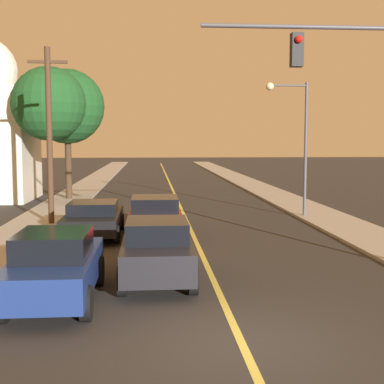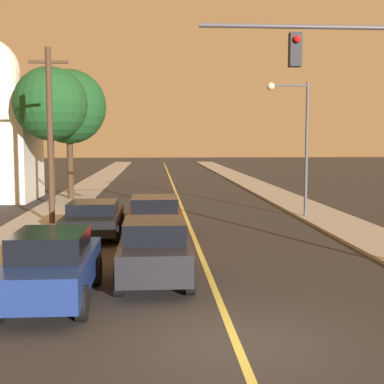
{
  "view_description": "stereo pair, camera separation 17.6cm",
  "coord_description": "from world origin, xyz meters",
  "px_view_note": "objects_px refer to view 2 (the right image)",
  "views": [
    {
      "loc": [
        -1.59,
        -9.08,
        3.6
      ],
      "look_at": [
        0.0,
        11.33,
        1.6
      ],
      "focal_mm": 50.0,
      "sensor_mm": 36.0,
      "label": 1
    },
    {
      "loc": [
        -1.42,
        -9.09,
        3.6
      ],
      "look_at": [
        0.0,
        11.33,
        1.6
      ],
      "focal_mm": 50.0,
      "sensor_mm": 36.0,
      "label": 2
    }
  ],
  "objects_px": {
    "car_outer_lane_second": "(94,218)",
    "tree_left_far": "(69,107)",
    "traffic_signal_mast": "(360,98)",
    "car_near_lane_second": "(155,216)",
    "utility_pole_left": "(50,132)",
    "streetlamp_right": "(296,128)",
    "car_near_lane_front": "(155,249)",
    "tree_left_near": "(51,104)",
    "car_outer_lane_front": "(52,266)"
  },
  "relations": [
    {
      "from": "car_outer_lane_second",
      "to": "tree_left_far",
      "type": "relative_size",
      "value": 0.6
    },
    {
      "from": "traffic_signal_mast",
      "to": "tree_left_far",
      "type": "relative_size",
      "value": 0.89
    },
    {
      "from": "car_near_lane_second",
      "to": "car_outer_lane_second",
      "type": "bearing_deg",
      "value": -175.52
    },
    {
      "from": "traffic_signal_mast",
      "to": "tree_left_far",
      "type": "height_order",
      "value": "tree_left_far"
    },
    {
      "from": "utility_pole_left",
      "to": "tree_left_far",
      "type": "height_order",
      "value": "tree_left_far"
    },
    {
      "from": "utility_pole_left",
      "to": "streetlamp_right",
      "type": "bearing_deg",
      "value": 7.74
    },
    {
      "from": "car_near_lane_front",
      "to": "tree_left_far",
      "type": "height_order",
      "value": "tree_left_far"
    },
    {
      "from": "utility_pole_left",
      "to": "tree_left_far",
      "type": "bearing_deg",
      "value": 94.18
    },
    {
      "from": "utility_pole_left",
      "to": "traffic_signal_mast",
      "type": "bearing_deg",
      "value": -39.21
    },
    {
      "from": "car_near_lane_second",
      "to": "tree_left_far",
      "type": "xyz_separation_m",
      "value": [
        -5.01,
        12.11,
        4.78
      ]
    },
    {
      "from": "car_outer_lane_second",
      "to": "utility_pole_left",
      "type": "distance_m",
      "value": 4.64
    },
    {
      "from": "car_near_lane_front",
      "to": "traffic_signal_mast",
      "type": "distance_m",
      "value": 6.95
    },
    {
      "from": "streetlamp_right",
      "to": "tree_left_near",
      "type": "height_order",
      "value": "tree_left_near"
    },
    {
      "from": "utility_pole_left",
      "to": "car_outer_lane_front",
      "type": "bearing_deg",
      "value": -79.27
    },
    {
      "from": "car_outer_lane_front",
      "to": "streetlamp_right",
      "type": "height_order",
      "value": "streetlamp_right"
    },
    {
      "from": "traffic_signal_mast",
      "to": "streetlamp_right",
      "type": "relative_size",
      "value": 1.11
    },
    {
      "from": "car_outer_lane_front",
      "to": "traffic_signal_mast",
      "type": "distance_m",
      "value": 9.22
    },
    {
      "from": "streetlamp_right",
      "to": "tree_left_far",
      "type": "bearing_deg",
      "value": 144.53
    },
    {
      "from": "car_near_lane_second",
      "to": "streetlamp_right",
      "type": "xyz_separation_m",
      "value": [
        6.43,
        3.96,
        3.37
      ]
    },
    {
      "from": "car_near_lane_second",
      "to": "tree_left_far",
      "type": "height_order",
      "value": "tree_left_far"
    },
    {
      "from": "car_near_lane_second",
      "to": "tree_left_far",
      "type": "relative_size",
      "value": 0.62
    },
    {
      "from": "car_near_lane_second",
      "to": "utility_pole_left",
      "type": "distance_m",
      "value": 5.9
    },
    {
      "from": "car_near_lane_second",
      "to": "tree_left_near",
      "type": "height_order",
      "value": "tree_left_near"
    },
    {
      "from": "car_near_lane_front",
      "to": "car_outer_lane_second",
      "type": "relative_size",
      "value": 0.91
    },
    {
      "from": "traffic_signal_mast",
      "to": "streetlamp_right",
      "type": "height_order",
      "value": "traffic_signal_mast"
    },
    {
      "from": "car_outer_lane_front",
      "to": "utility_pole_left",
      "type": "bearing_deg",
      "value": 100.73
    },
    {
      "from": "tree_left_near",
      "to": "tree_left_far",
      "type": "distance_m",
      "value": 2.7
    },
    {
      "from": "streetlamp_right",
      "to": "tree_left_near",
      "type": "relative_size",
      "value": 0.82
    },
    {
      "from": "car_near_lane_second",
      "to": "tree_left_near",
      "type": "distance_m",
      "value": 11.98
    },
    {
      "from": "car_near_lane_front",
      "to": "streetlamp_right",
      "type": "relative_size",
      "value": 0.69
    },
    {
      "from": "streetlamp_right",
      "to": "utility_pole_left",
      "type": "distance_m",
      "value": 10.84
    },
    {
      "from": "streetlamp_right",
      "to": "utility_pole_left",
      "type": "height_order",
      "value": "utility_pole_left"
    },
    {
      "from": "car_near_lane_front",
      "to": "car_outer_lane_second",
      "type": "distance_m",
      "value": 6.87
    },
    {
      "from": "utility_pole_left",
      "to": "tree_left_far",
      "type": "distance_m",
      "value": 9.77
    },
    {
      "from": "car_outer_lane_front",
      "to": "tree_left_far",
      "type": "bearing_deg",
      "value": 97.67
    },
    {
      "from": "tree_left_far",
      "to": "car_outer_lane_front",
      "type": "bearing_deg",
      "value": -82.33
    },
    {
      "from": "car_near_lane_front",
      "to": "utility_pole_left",
      "type": "relative_size",
      "value": 0.57
    },
    {
      "from": "streetlamp_right",
      "to": "car_near_lane_front",
      "type": "bearing_deg",
      "value": -121.19
    },
    {
      "from": "car_outer_lane_front",
      "to": "tree_left_near",
      "type": "bearing_deg",
      "value": 100.55
    },
    {
      "from": "streetlamp_right",
      "to": "utility_pole_left",
      "type": "bearing_deg",
      "value": -172.26
    },
    {
      "from": "tree_left_far",
      "to": "car_near_lane_second",
      "type": "bearing_deg",
      "value": -67.53
    },
    {
      "from": "traffic_signal_mast",
      "to": "car_near_lane_second",
      "type": "bearing_deg",
      "value": 135.13
    },
    {
      "from": "tree_left_far",
      "to": "tree_left_near",
      "type": "bearing_deg",
      "value": -102.03
    },
    {
      "from": "car_near_lane_second",
      "to": "car_outer_lane_second",
      "type": "xyz_separation_m",
      "value": [
        -2.26,
        -0.18,
        -0.03
      ]
    },
    {
      "from": "car_outer_lane_second",
      "to": "streetlamp_right",
      "type": "bearing_deg",
      "value": 25.44
    },
    {
      "from": "streetlamp_right",
      "to": "tree_left_far",
      "type": "xyz_separation_m",
      "value": [
        -11.44,
        8.15,
        1.41
      ]
    },
    {
      "from": "car_near_lane_second",
      "to": "car_outer_lane_front",
      "type": "relative_size",
      "value": 1.1
    },
    {
      "from": "car_outer_lane_front",
      "to": "utility_pole_left",
      "type": "xyz_separation_m",
      "value": [
        -2.04,
        10.77,
        3.08
      ]
    },
    {
      "from": "car_outer_lane_second",
      "to": "streetlamp_right",
      "type": "height_order",
      "value": "streetlamp_right"
    },
    {
      "from": "car_outer_lane_front",
      "to": "car_near_lane_second",
      "type": "bearing_deg",
      "value": 74.69
    }
  ]
}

